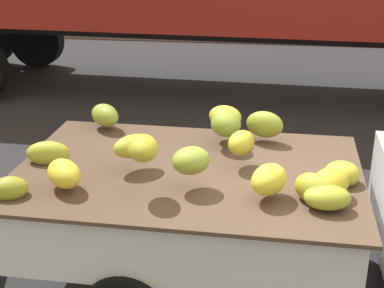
% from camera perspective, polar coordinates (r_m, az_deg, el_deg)
% --- Properties ---
extents(curb_strip, '(80.00, 0.80, 0.16)m').
position_cam_1_polar(curb_strip, '(14.72, 9.32, 10.31)').
color(curb_strip, gray).
rests_on(curb_strip, ground).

